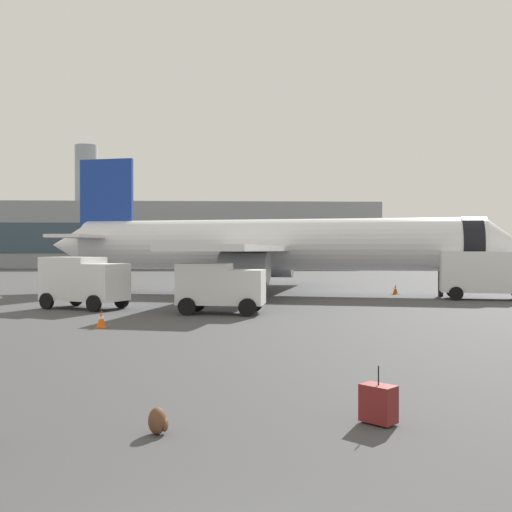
# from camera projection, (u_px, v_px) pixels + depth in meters

# --- Properties ---
(airplane_at_gate) EXTENTS (35.36, 32.19, 10.50)m
(airplane_at_gate) POSITION_uv_depth(u_px,v_px,m) (271.00, 245.00, 44.66)
(airplane_at_gate) COLOR white
(airplane_at_gate) RESTS_ON ground
(service_truck) EXTENTS (5.27, 4.25, 2.90)m
(service_truck) POSITION_uv_depth(u_px,v_px,m) (83.00, 280.00, 33.42)
(service_truck) COLOR white
(service_truck) RESTS_ON ground
(fuel_truck) EXTENTS (6.43, 4.03, 3.20)m
(fuel_truck) POSITION_uv_depth(u_px,v_px,m) (486.00, 273.00, 39.60)
(fuel_truck) COLOR white
(fuel_truck) RESTS_ON ground
(cargo_van) EXTENTS (4.70, 3.03, 2.60)m
(cargo_van) POSITION_uv_depth(u_px,v_px,m) (220.00, 286.00, 30.72)
(cargo_van) COLOR white
(cargo_van) RESTS_ON ground
(safety_cone_near) EXTENTS (0.44, 0.44, 0.73)m
(safety_cone_near) POSITION_uv_depth(u_px,v_px,m) (101.00, 319.00, 25.17)
(safety_cone_near) COLOR #F2590C
(safety_cone_near) RESTS_ON ground
(safety_cone_mid) EXTENTS (0.44, 0.44, 0.64)m
(safety_cone_mid) POSITION_uv_depth(u_px,v_px,m) (100.00, 289.00, 45.42)
(safety_cone_mid) COLOR #F2590C
(safety_cone_mid) RESTS_ON ground
(safety_cone_far) EXTENTS (0.44, 0.44, 0.73)m
(safety_cone_far) POSITION_uv_depth(u_px,v_px,m) (395.00, 289.00, 44.48)
(safety_cone_far) COLOR #F2590C
(safety_cone_far) RESTS_ON ground
(rolling_suitcase) EXTENTS (0.73, 0.74, 1.10)m
(rolling_suitcase) POSITION_uv_depth(u_px,v_px,m) (378.00, 403.00, 11.24)
(rolling_suitcase) COLOR maroon
(rolling_suitcase) RESTS_ON ground
(traveller_backpack) EXTENTS (0.36, 0.40, 0.48)m
(traveller_backpack) POSITION_uv_depth(u_px,v_px,m) (158.00, 421.00, 10.62)
(traveller_backpack) COLOR brown
(traveller_backpack) RESTS_ON ground
(terminal_building) EXTENTS (87.40, 23.96, 24.22)m
(terminal_building) POSITION_uv_depth(u_px,v_px,m) (151.00, 236.00, 119.78)
(terminal_building) COLOR gray
(terminal_building) RESTS_ON ground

